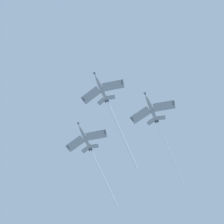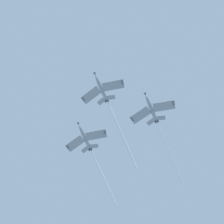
# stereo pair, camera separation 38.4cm
# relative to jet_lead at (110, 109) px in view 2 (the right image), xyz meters

# --- Properties ---
(jet_lead) EXTENTS (19.67, 40.16, 20.70)m
(jet_lead) POSITION_rel_jet_lead_xyz_m (0.00, 0.00, 0.00)
(jet_lead) COLOR gray
(jet_left_wing) EXTENTS (19.60, 38.47, 18.18)m
(jet_left_wing) POSITION_rel_jet_lead_xyz_m (-13.19, -14.63, -4.88)
(jet_left_wing) COLOR gray
(jet_right_wing) EXTENTS (19.71, 37.58, 18.49)m
(jet_right_wing) POSITION_rel_jet_lead_xyz_m (17.95, -8.48, -5.75)
(jet_right_wing) COLOR gray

